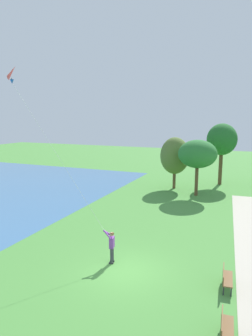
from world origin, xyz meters
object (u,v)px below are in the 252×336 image
at_px(person_kite_flyer, 111,244).
at_px(park_bench_far_walkway, 226,277).
at_px(tree_treeline_center, 175,156).
at_px(tree_horizon_far, 222,140).
at_px(flying_kite, 16,77).
at_px(park_bench_near_walkway, 225,327).
at_px(tree_lakeside_far, 198,154).

xyz_separation_m(person_kite_flyer, park_bench_far_walkway, (5.88, -0.14, -0.54)).
bearing_deg(person_kite_flyer, park_bench_far_walkway, -1.38).
distance_m(person_kite_flyer, tree_treeline_center, 18.41).
relative_size(park_bench_far_walkway, tree_horizon_far, 0.22).
xyz_separation_m(flying_kite, tree_treeline_center, (3.89, 19.14, -6.21)).
bearing_deg(park_bench_far_walkway, park_bench_near_walkway, -85.69).
xyz_separation_m(person_kite_flyer, flying_kite, (-4.98, -0.94, 8.76)).
bearing_deg(tree_lakeside_far, person_kite_flyer, -96.01).
bearing_deg(tree_treeline_center, tree_horizon_far, 41.84).
height_order(park_bench_near_walkway, park_bench_far_walkway, same).
xyz_separation_m(flying_kite, tree_horizon_far, (8.32, 23.10, -4.63)).
xyz_separation_m(person_kite_flyer, tree_lakeside_far, (1.69, 16.03, 3.10)).
bearing_deg(tree_horizon_far, person_kite_flyer, -98.57).
height_order(tree_treeline_center, tree_lakeside_far, tree_treeline_center).
xyz_separation_m(flying_kite, park_bench_near_walkway, (11.12, -2.69, -9.30)).
relative_size(person_kite_flyer, tree_horizon_far, 0.26).
height_order(person_kite_flyer, park_bench_near_walkway, person_kite_flyer).
relative_size(flying_kite, tree_treeline_center, 1.53).
height_order(park_bench_near_walkway, tree_horizon_far, tree_horizon_far).
xyz_separation_m(person_kite_flyer, tree_horizon_far, (3.34, 22.16, 4.13)).
relative_size(park_bench_near_walkway, park_bench_far_walkway, 1.00).
relative_size(flying_kite, tree_horizon_far, 1.22).
relative_size(park_bench_near_walkway, tree_treeline_center, 0.27).
bearing_deg(park_bench_near_walkway, flying_kite, 166.39).
distance_m(person_kite_flyer, park_bench_far_walkway, 5.91).
bearing_deg(flying_kite, person_kite_flyer, 10.70).
bearing_deg(park_bench_far_walkway, tree_horizon_far, 96.50).
height_order(person_kite_flyer, tree_treeline_center, tree_treeline_center).
distance_m(flying_kite, tree_treeline_center, 20.50).
distance_m(tree_lakeside_far, tree_horizon_far, 6.43).
distance_m(flying_kite, park_bench_near_walkway, 14.74).
relative_size(flying_kite, tree_lakeside_far, 1.54).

